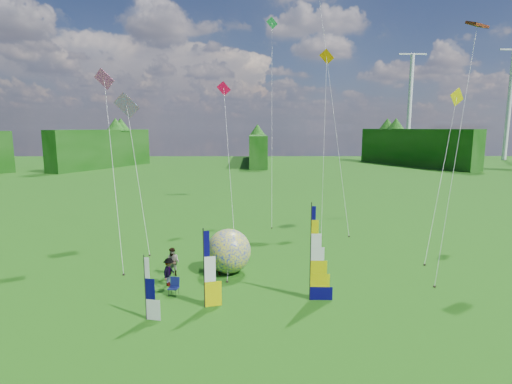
{
  "coord_description": "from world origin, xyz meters",
  "views": [
    {
      "loc": [
        -1.16,
        -17.58,
        8.98
      ],
      "look_at": [
        -1.0,
        4.0,
        5.5
      ],
      "focal_mm": 28.0,
      "sensor_mm": 36.0,
      "label": 1
    }
  ],
  "objects_px": {
    "feather_banner_main": "(311,254)",
    "spectator_a": "(217,262)",
    "bol_inflatable": "(229,251)",
    "kite_whale": "(333,97)",
    "side_banner_left": "(204,270)",
    "spectator_c": "(169,272)",
    "spectator_d": "(209,254)",
    "side_banner_far": "(145,289)",
    "spectator_b": "(173,262)",
    "camp_chair": "(173,287)"
  },
  "relations": [
    {
      "from": "feather_banner_main",
      "to": "spectator_a",
      "type": "height_order",
      "value": "feather_banner_main"
    },
    {
      "from": "bol_inflatable",
      "to": "kite_whale",
      "type": "height_order",
      "value": "kite_whale"
    },
    {
      "from": "bol_inflatable",
      "to": "kite_whale",
      "type": "bearing_deg",
      "value": 56.52
    },
    {
      "from": "side_banner_left",
      "to": "bol_inflatable",
      "type": "bearing_deg",
      "value": 65.66
    },
    {
      "from": "feather_banner_main",
      "to": "spectator_c",
      "type": "relative_size",
      "value": 3.06
    },
    {
      "from": "spectator_c",
      "to": "spectator_d",
      "type": "bearing_deg",
      "value": -17.74
    },
    {
      "from": "spectator_a",
      "to": "side_banner_far",
      "type": "bearing_deg",
      "value": -154.41
    },
    {
      "from": "spectator_a",
      "to": "spectator_b",
      "type": "xyz_separation_m",
      "value": [
        -2.71,
        -0.01,
        0.02
      ]
    },
    {
      "from": "spectator_b",
      "to": "side_banner_left",
      "type": "bearing_deg",
      "value": -42.48
    },
    {
      "from": "spectator_d",
      "to": "camp_chair",
      "type": "bearing_deg",
      "value": 119.05
    },
    {
      "from": "feather_banner_main",
      "to": "spectator_b",
      "type": "distance_m",
      "value": 8.81
    },
    {
      "from": "side_banner_far",
      "to": "kite_whale",
      "type": "bearing_deg",
      "value": 70.33
    },
    {
      "from": "spectator_b",
      "to": "kite_whale",
      "type": "xyz_separation_m",
      "value": [
        12.23,
        13.89,
        10.85
      ]
    },
    {
      "from": "bol_inflatable",
      "to": "spectator_a",
      "type": "distance_m",
      "value": 1.01
    },
    {
      "from": "bol_inflatable",
      "to": "spectator_d",
      "type": "height_order",
      "value": "bol_inflatable"
    },
    {
      "from": "spectator_c",
      "to": "camp_chair",
      "type": "xyz_separation_m",
      "value": [
        0.51,
        -1.36,
        -0.34
      ]
    },
    {
      "from": "spectator_d",
      "to": "bol_inflatable",
      "type": "bearing_deg",
      "value": -166.25
    },
    {
      "from": "spectator_b",
      "to": "spectator_d",
      "type": "bearing_deg",
      "value": 52.62
    },
    {
      "from": "side_banner_far",
      "to": "spectator_c",
      "type": "distance_m",
      "value": 4.18
    },
    {
      "from": "side_banner_far",
      "to": "spectator_c",
      "type": "relative_size",
      "value": 1.86
    },
    {
      "from": "spectator_a",
      "to": "spectator_d",
      "type": "xyz_separation_m",
      "value": [
        -0.63,
        1.41,
        0.03
      ]
    },
    {
      "from": "side_banner_left",
      "to": "bol_inflatable",
      "type": "relative_size",
      "value": 1.44
    },
    {
      "from": "feather_banner_main",
      "to": "side_banner_left",
      "type": "height_order",
      "value": "feather_banner_main"
    },
    {
      "from": "side_banner_far",
      "to": "spectator_d",
      "type": "relative_size",
      "value": 1.75
    },
    {
      "from": "side_banner_left",
      "to": "camp_chair",
      "type": "xyz_separation_m",
      "value": [
        -1.86,
        1.48,
        -1.51
      ]
    },
    {
      "from": "spectator_a",
      "to": "bol_inflatable",
      "type": "bearing_deg",
      "value": 0.04
    },
    {
      "from": "feather_banner_main",
      "to": "kite_whale",
      "type": "height_order",
      "value": "kite_whale"
    },
    {
      "from": "spectator_a",
      "to": "kite_whale",
      "type": "relative_size",
      "value": 0.07
    },
    {
      "from": "spectator_a",
      "to": "spectator_b",
      "type": "bearing_deg",
      "value": 142.4
    },
    {
      "from": "spectator_a",
      "to": "camp_chair",
      "type": "bearing_deg",
      "value": -163.41
    },
    {
      "from": "spectator_a",
      "to": "spectator_c",
      "type": "height_order",
      "value": "spectator_a"
    },
    {
      "from": "spectator_a",
      "to": "camp_chair",
      "type": "height_order",
      "value": "spectator_a"
    },
    {
      "from": "side_banner_left",
      "to": "camp_chair",
      "type": "distance_m",
      "value": 2.81
    },
    {
      "from": "camp_chair",
      "to": "spectator_b",
      "type": "bearing_deg",
      "value": 111.54
    },
    {
      "from": "feather_banner_main",
      "to": "side_banner_left",
      "type": "bearing_deg",
      "value": -169.11
    },
    {
      "from": "bol_inflatable",
      "to": "spectator_b",
      "type": "height_order",
      "value": "bol_inflatable"
    },
    {
      "from": "feather_banner_main",
      "to": "spectator_c",
      "type": "height_order",
      "value": "feather_banner_main"
    },
    {
      "from": "spectator_a",
      "to": "spectator_d",
      "type": "bearing_deg",
      "value": 76.45
    },
    {
      "from": "side_banner_left",
      "to": "side_banner_far",
      "type": "xyz_separation_m",
      "value": [
        -2.61,
        -1.27,
        -0.45
      ]
    },
    {
      "from": "feather_banner_main",
      "to": "side_banner_left",
      "type": "relative_size",
      "value": 1.27
    },
    {
      "from": "feather_banner_main",
      "to": "bol_inflatable",
      "type": "bearing_deg",
      "value": 139.76
    },
    {
      "from": "spectator_d",
      "to": "kite_whale",
      "type": "distance_m",
      "value": 19.4
    },
    {
      "from": "side_banner_far",
      "to": "bol_inflatable",
      "type": "distance_m",
      "value": 7.15
    },
    {
      "from": "side_banner_left",
      "to": "spectator_d",
      "type": "bearing_deg",
      "value": 80.02
    },
    {
      "from": "spectator_d",
      "to": "side_banner_far",
      "type": "bearing_deg",
      "value": 120.41
    },
    {
      "from": "feather_banner_main",
      "to": "kite_whale",
      "type": "bearing_deg",
      "value": 78.17
    },
    {
      "from": "side_banner_left",
      "to": "spectator_b",
      "type": "distance_m",
      "value": 5.17
    },
    {
      "from": "spectator_c",
      "to": "bol_inflatable",
      "type": "bearing_deg",
      "value": -41.54
    },
    {
      "from": "bol_inflatable",
      "to": "camp_chair",
      "type": "relative_size",
      "value": 2.87
    },
    {
      "from": "kite_whale",
      "to": "spectator_b",
      "type": "bearing_deg",
      "value": -137.12
    }
  ]
}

